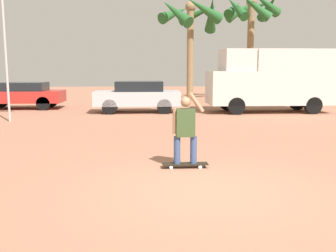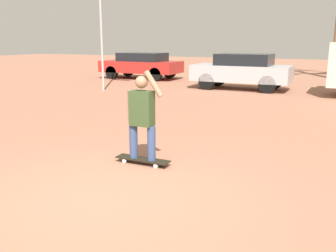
{
  "view_description": "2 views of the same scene",
  "coord_description": "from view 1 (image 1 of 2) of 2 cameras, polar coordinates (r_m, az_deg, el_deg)",
  "views": [
    {
      "loc": [
        -1.13,
        -6.22,
        2.07
      ],
      "look_at": [
        -0.57,
        2.03,
        0.82
      ],
      "focal_mm": 40.0,
      "sensor_mm": 36.0,
      "label": 1
    },
    {
      "loc": [
        2.83,
        -3.83,
        2.08
      ],
      "look_at": [
        -0.08,
        2.14,
        0.55
      ],
      "focal_mm": 40.0,
      "sensor_mm": 36.0,
      "label": 2
    }
  ],
  "objects": [
    {
      "name": "ground_plane",
      "position": [
        6.65,
        6.18,
        -9.57
      ],
      "size": [
        80.0,
        80.0,
        0.0
      ],
      "primitive_type": "plane",
      "color": "#A36B51"
    },
    {
      "name": "skateboard",
      "position": [
        7.99,
        2.63,
        -5.84
      ],
      "size": [
        0.97,
        0.24,
        0.09
      ],
      "color": "black",
      "rests_on": "ground_plane"
    },
    {
      "name": "person_skateboarder",
      "position": [
        7.83,
        2.66,
        -0.12
      ],
      "size": [
        0.66,
        0.22,
        1.51
      ],
      "color": "#384C7A",
      "rests_on": "skateboard"
    },
    {
      "name": "camper_van",
      "position": [
        18.95,
        15.53,
        7.0
      ],
      "size": [
        5.91,
        2.12,
        3.01
      ],
      "color": "black",
      "rests_on": "ground_plane"
    },
    {
      "name": "parked_car_silver",
      "position": [
        18.24,
        -4.65,
        4.62
      ],
      "size": [
        4.11,
        1.72,
        1.51
      ],
      "color": "black",
      "rests_on": "ground_plane"
    },
    {
      "name": "parked_car_red",
      "position": [
        21.31,
        -21.41,
        4.51
      ],
      "size": [
        4.34,
        1.89,
        1.4
      ],
      "color": "black",
      "rests_on": "ground_plane"
    },
    {
      "name": "palm_tree_near_van",
      "position": [
        27.17,
        12.47,
        16.45
      ],
      "size": [
        3.92,
        3.98,
        7.18
      ],
      "color": "#8E704C",
      "rests_on": "ground_plane"
    },
    {
      "name": "palm_tree_center_background",
      "position": [
        25.23,
        3.71,
        16.17
      ],
      "size": [
        4.27,
        4.39,
        6.69
      ],
      "color": "#8E704C",
      "rests_on": "ground_plane"
    },
    {
      "name": "flagpole",
      "position": [
        16.19,
        -23.37,
        13.1
      ],
      "size": [
        1.13,
        0.12,
        6.14
      ],
      "color": "#B7B7BC",
      "rests_on": "ground_plane"
    }
  ]
}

